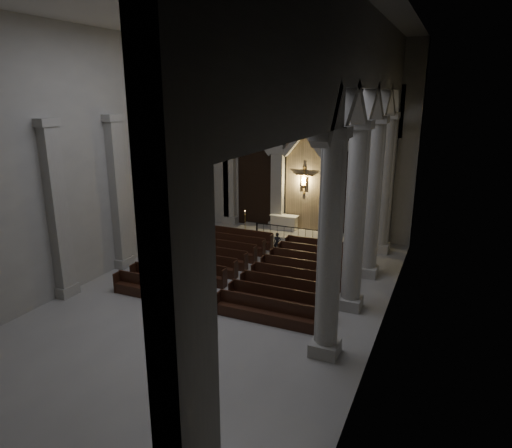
% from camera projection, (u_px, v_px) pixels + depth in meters
% --- Properties ---
extents(room, '(24.00, 24.10, 12.00)m').
position_uv_depth(room, '(218.00, 129.00, 18.62)').
color(room, '#989690').
rests_on(room, ground).
extents(sanctuary_wall, '(14.00, 0.77, 12.00)m').
position_uv_depth(sanctuary_wall, '(305.00, 132.00, 29.04)').
color(sanctuary_wall, '#A19E96').
rests_on(sanctuary_wall, ground).
extents(right_arcade, '(1.00, 24.00, 12.00)m').
position_uv_depth(right_arcade, '(360.00, 125.00, 17.59)').
color(right_arcade, '#A19E96').
rests_on(right_arcade, ground).
extents(left_pilasters, '(0.60, 13.00, 8.03)m').
position_uv_depth(left_pilasters, '(143.00, 189.00, 25.34)').
color(left_pilasters, '#A19E96').
rests_on(left_pilasters, ground).
extents(sanctuary_step, '(8.50, 2.60, 0.15)m').
position_uv_depth(sanctuary_step, '(297.00, 234.00, 30.02)').
color(sanctuary_step, '#A19E96').
rests_on(sanctuary_step, ground).
extents(altar, '(1.87, 0.75, 0.95)m').
position_uv_depth(altar, '(284.00, 222.00, 30.85)').
color(altar, beige).
rests_on(altar, sanctuary_step).
extents(altar_rail, '(4.82, 0.09, 0.95)m').
position_uv_depth(altar_rail, '(291.00, 231.00, 28.76)').
color(altar_rail, black).
rests_on(altar_rail, ground).
extents(candle_stand_left, '(0.26, 0.26, 1.52)m').
position_uv_depth(candle_stand_left, '(245.00, 226.00, 30.59)').
color(candle_stand_left, gold).
rests_on(candle_stand_left, ground).
extents(candle_stand_right, '(0.25, 0.25, 1.47)m').
position_uv_depth(candle_stand_right, '(334.00, 238.00, 28.14)').
color(candle_stand_right, gold).
rests_on(candle_stand_right, ground).
extents(pews, '(9.89, 8.91, 1.00)m').
position_uv_depth(pews, '(250.00, 270.00, 23.31)').
color(pews, black).
rests_on(pews, ground).
extents(worshipper, '(0.49, 0.37, 1.20)m').
position_uv_depth(worshipper, '(277.00, 243.00, 26.65)').
color(worshipper, black).
rests_on(worshipper, ground).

